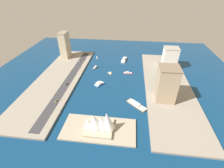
{
  "coord_description": "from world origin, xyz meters",
  "views": [
    {
      "loc": [
        -27.9,
        216.53,
        142.11
      ],
      "look_at": [
        -2.57,
        7.15,
        2.91
      ],
      "focal_mm": 25.48,
      "sensor_mm": 36.0,
      "label": 1
    }
  ],
  "objects_px": {
    "sailboat_small_white": "(97,58)",
    "opera_landmark": "(100,123)",
    "tugboat_red": "(128,73)",
    "suv_black": "(67,84)",
    "yacht_sleek_gray": "(95,68)",
    "sedan_silver": "(79,67)",
    "traffic_light_waterfront": "(80,67)",
    "van_white": "(80,61)",
    "pickup_red": "(84,59)",
    "taxi_yellow_cab": "(56,101)",
    "water_taxi_orange": "(110,73)",
    "office_block_beige": "(65,45)",
    "ferry_white_commuter": "(124,60)",
    "hotel_broad_white": "(170,57)",
    "barge_flat_brown": "(136,104)",
    "apartment_midrise_tan": "(167,84)",
    "catamaran_blue": "(99,84)"
  },
  "relations": [
    {
      "from": "catamaran_blue",
      "to": "taxi_yellow_cab",
      "type": "distance_m",
      "value": 71.77
    },
    {
      "from": "tugboat_red",
      "to": "apartment_midrise_tan",
      "type": "relative_size",
      "value": 0.34
    },
    {
      "from": "tugboat_red",
      "to": "sedan_silver",
      "type": "xyz_separation_m",
      "value": [
        91.37,
        -5.87,
        2.48
      ]
    },
    {
      "from": "office_block_beige",
      "to": "traffic_light_waterfront",
      "type": "relative_size",
      "value": 7.98
    },
    {
      "from": "tugboat_red",
      "to": "yacht_sleek_gray",
      "type": "distance_m",
      "value": 63.54
    },
    {
      "from": "tugboat_red",
      "to": "apartment_midrise_tan",
      "type": "distance_m",
      "value": 91.47
    },
    {
      "from": "water_taxi_orange",
      "to": "sedan_silver",
      "type": "height_order",
      "value": "sedan_silver"
    },
    {
      "from": "barge_flat_brown",
      "to": "sailboat_small_white",
      "type": "bearing_deg",
      "value": -60.33
    },
    {
      "from": "taxi_yellow_cab",
      "to": "sedan_silver",
      "type": "distance_m",
      "value": 100.03
    },
    {
      "from": "catamaran_blue",
      "to": "sailboat_small_white",
      "type": "distance_m",
      "value": 105.52
    },
    {
      "from": "pickup_red",
      "to": "apartment_midrise_tan",
      "type": "bearing_deg",
      "value": 142.2
    },
    {
      "from": "sailboat_small_white",
      "to": "hotel_broad_white",
      "type": "height_order",
      "value": "hotel_broad_white"
    },
    {
      "from": "suv_black",
      "to": "taxi_yellow_cab",
      "type": "bearing_deg",
      "value": 89.73
    },
    {
      "from": "catamaran_blue",
      "to": "sailboat_small_white",
      "type": "height_order",
      "value": "sailboat_small_white"
    },
    {
      "from": "apartment_midrise_tan",
      "to": "opera_landmark",
      "type": "xyz_separation_m",
      "value": [
        78.12,
        62.74,
        -15.56
      ]
    },
    {
      "from": "water_taxi_orange",
      "to": "pickup_red",
      "type": "distance_m",
      "value": 77.78
    },
    {
      "from": "ferry_white_commuter",
      "to": "apartment_midrise_tan",
      "type": "distance_m",
      "value": 140.63
    },
    {
      "from": "ferry_white_commuter",
      "to": "hotel_broad_white",
      "type": "xyz_separation_m",
      "value": [
        -86.37,
        19.3,
        18.74
      ]
    },
    {
      "from": "sailboat_small_white",
      "to": "traffic_light_waterfront",
      "type": "height_order",
      "value": "traffic_light_waterfront"
    },
    {
      "from": "catamaran_blue",
      "to": "sedan_silver",
      "type": "height_order",
      "value": "catamaran_blue"
    },
    {
      "from": "tugboat_red",
      "to": "suv_black",
      "type": "height_order",
      "value": "suv_black"
    },
    {
      "from": "office_block_beige",
      "to": "suv_black",
      "type": "bearing_deg",
      "value": 110.65
    },
    {
      "from": "apartment_midrise_tan",
      "to": "ferry_white_commuter",
      "type": "bearing_deg",
      "value": -63.38
    },
    {
      "from": "sailboat_small_white",
      "to": "apartment_midrise_tan",
      "type": "bearing_deg",
      "value": 132.81
    },
    {
      "from": "yacht_sleek_gray",
      "to": "van_white",
      "type": "xyz_separation_m",
      "value": [
        36.36,
        -20.78,
        2.09
      ]
    },
    {
      "from": "suv_black",
      "to": "sailboat_small_white",
      "type": "bearing_deg",
      "value": -102.92
    },
    {
      "from": "apartment_midrise_tan",
      "to": "van_white",
      "type": "bearing_deg",
      "value": -34.38
    },
    {
      "from": "tugboat_red",
      "to": "sedan_silver",
      "type": "bearing_deg",
      "value": -3.68
    },
    {
      "from": "sedan_silver",
      "to": "traffic_light_waterfront",
      "type": "height_order",
      "value": "traffic_light_waterfront"
    },
    {
      "from": "office_block_beige",
      "to": "van_white",
      "type": "distance_m",
      "value": 46.79
    },
    {
      "from": "van_white",
      "to": "traffic_light_waterfront",
      "type": "bearing_deg",
      "value": 108.16
    },
    {
      "from": "water_taxi_orange",
      "to": "traffic_light_waterfront",
      "type": "height_order",
      "value": "traffic_light_waterfront"
    },
    {
      "from": "water_taxi_orange",
      "to": "traffic_light_waterfront",
      "type": "relative_size",
      "value": 1.44
    },
    {
      "from": "ferry_white_commuter",
      "to": "catamaran_blue",
      "type": "bearing_deg",
      "value": 70.29
    },
    {
      "from": "ferry_white_commuter",
      "to": "barge_flat_brown",
      "type": "relative_size",
      "value": 1.02
    },
    {
      "from": "barge_flat_brown",
      "to": "opera_landmark",
      "type": "bearing_deg",
      "value": 49.45
    },
    {
      "from": "suv_black",
      "to": "traffic_light_waterfront",
      "type": "relative_size",
      "value": 0.68
    },
    {
      "from": "water_taxi_orange",
      "to": "taxi_yellow_cab",
      "type": "distance_m",
      "value": 109.04
    },
    {
      "from": "water_taxi_orange",
      "to": "pickup_red",
      "type": "relative_size",
      "value": 1.89
    },
    {
      "from": "yacht_sleek_gray",
      "to": "sedan_silver",
      "type": "distance_m",
      "value": 29.75
    },
    {
      "from": "suv_black",
      "to": "tugboat_red",
      "type": "bearing_deg",
      "value": -151.08
    },
    {
      "from": "water_taxi_orange",
      "to": "pickup_red",
      "type": "xyz_separation_m",
      "value": [
        61.61,
        -47.4,
        2.51
      ]
    },
    {
      "from": "hotel_broad_white",
      "to": "sedan_silver",
      "type": "relative_size",
      "value": 7.17
    },
    {
      "from": "office_block_beige",
      "to": "pickup_red",
      "type": "bearing_deg",
      "value": 166.41
    },
    {
      "from": "suv_black",
      "to": "van_white",
      "type": "height_order",
      "value": "van_white"
    },
    {
      "from": "ferry_white_commuter",
      "to": "traffic_light_waterfront",
      "type": "bearing_deg",
      "value": 33.26
    },
    {
      "from": "pickup_red",
      "to": "taxi_yellow_cab",
      "type": "bearing_deg",
      "value": 89.49
    },
    {
      "from": "sailboat_small_white",
      "to": "opera_landmark",
      "type": "bearing_deg",
      "value": 102.44
    },
    {
      "from": "sailboat_small_white",
      "to": "suv_black",
      "type": "xyz_separation_m",
      "value": [
        25.66,
        111.91,
        2.74
      ]
    },
    {
      "from": "office_block_beige",
      "to": "apartment_midrise_tan",
      "type": "bearing_deg",
      "value": 146.58
    }
  ]
}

